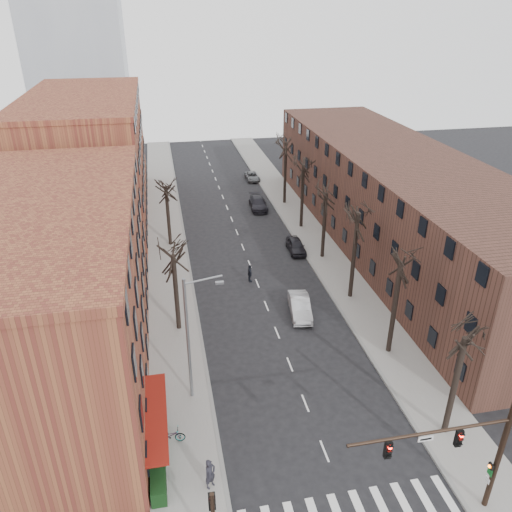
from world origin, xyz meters
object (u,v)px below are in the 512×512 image
parked_car_mid (258,203)px  bicycle (170,435)px  silver_sedan (300,307)px  parked_car_near (296,246)px  pedestrian_a (210,474)px

parked_car_mid → bicycle: bearing=-105.9°
silver_sedan → parked_car_mid: (1.39, 24.59, -0.03)m
silver_sedan → parked_car_near: (2.83, 11.62, -0.07)m
parked_car_near → pedestrian_a: pedestrian_a is taller
silver_sedan → parked_car_near: 11.96m
parked_car_mid → silver_sedan: bearing=-90.0°
parked_car_near → parked_car_mid: size_ratio=0.81×
silver_sedan → parked_car_mid: silver_sedan is taller
parked_car_near → bicycle: (-14.08, -23.50, -0.06)m
silver_sedan → bicycle: size_ratio=2.51×
silver_sedan → bicycle: (-11.25, -11.88, -0.12)m
silver_sedan → pedestrian_a: pedestrian_a is taller
parked_car_mid → pedestrian_a: bearing=-101.6°
bicycle → silver_sedan: bearing=-36.3°
parked_car_mid → bicycle: parked_car_mid is taller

